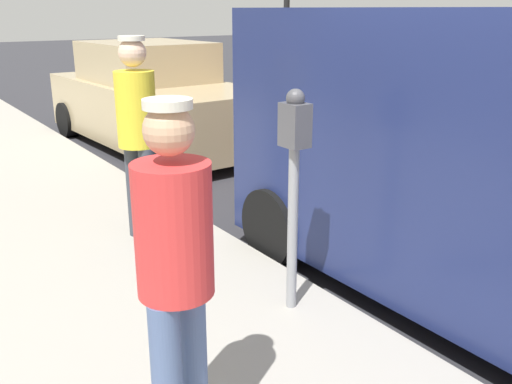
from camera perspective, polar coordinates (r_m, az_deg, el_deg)
parking_meter_near at (r=3.65m, az=3.88°, el=2.79°), size 0.14×0.18×1.52m
pedestrian_in_red at (r=2.49m, az=-8.21°, el=-6.98°), size 0.34×0.34×1.65m
pedestrian_in_yellow at (r=4.96m, az=-11.97°, el=6.53°), size 0.34×0.36×1.78m
parked_sedan_behind at (r=9.19m, az=-10.36°, el=9.11°), size 2.10×4.47×1.65m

